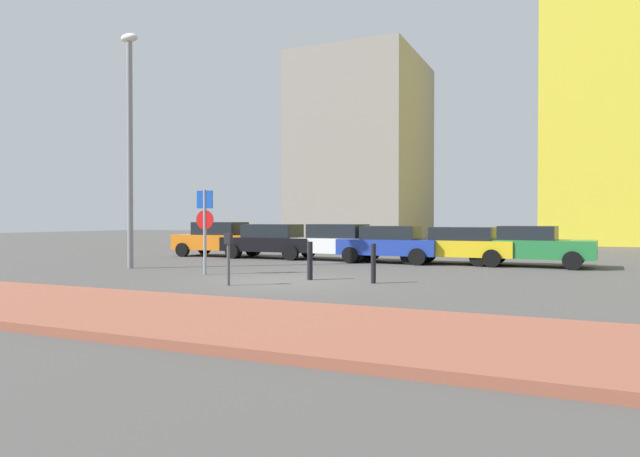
{
  "coord_description": "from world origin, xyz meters",
  "views": [
    {
      "loc": [
        7.2,
        -13.55,
        1.69
      ],
      "look_at": [
        -0.58,
        3.73,
        1.4
      ],
      "focal_mm": 31.11,
      "sensor_mm": 36.0,
      "label": 1
    }
  ],
  "objects_px": {
    "parked_car_black": "(271,240)",
    "parking_meter": "(228,251)",
    "parked_car_blue": "(390,243)",
    "street_lamp": "(130,133)",
    "parked_car_yellow": "(456,245)",
    "traffic_bollard_near": "(310,261)",
    "traffic_bollard_mid": "(373,263)",
    "parking_sign_post": "(205,221)",
    "parked_car_white": "(333,242)",
    "parked_car_orange": "(219,239)",
    "parked_car_green": "(527,246)"
  },
  "relations": [
    {
      "from": "parked_car_black",
      "to": "parked_car_yellow",
      "type": "xyz_separation_m",
      "value": [
        8.06,
        0.04,
        -0.04
      ]
    },
    {
      "from": "traffic_bollard_near",
      "to": "traffic_bollard_mid",
      "type": "height_order",
      "value": "traffic_bollard_near"
    },
    {
      "from": "parked_car_green",
      "to": "parking_meter",
      "type": "bearing_deg",
      "value": -125.0
    },
    {
      "from": "street_lamp",
      "to": "parked_car_blue",
      "type": "bearing_deg",
      "value": 39.44
    },
    {
      "from": "parked_car_white",
      "to": "parked_car_green",
      "type": "height_order",
      "value": "parked_car_white"
    },
    {
      "from": "parked_car_blue",
      "to": "street_lamp",
      "type": "distance_m",
      "value": 10.52
    },
    {
      "from": "parking_sign_post",
      "to": "traffic_bollard_near",
      "type": "height_order",
      "value": "parking_sign_post"
    },
    {
      "from": "traffic_bollard_near",
      "to": "parked_car_blue",
      "type": "bearing_deg",
      "value": 88.38
    },
    {
      "from": "parked_car_orange",
      "to": "parked_car_blue",
      "type": "bearing_deg",
      "value": -3.12
    },
    {
      "from": "parked_car_black",
      "to": "traffic_bollard_mid",
      "type": "height_order",
      "value": "parked_car_black"
    },
    {
      "from": "parking_meter",
      "to": "parked_car_blue",
      "type": "bearing_deg",
      "value": 80.4
    },
    {
      "from": "parked_car_orange",
      "to": "street_lamp",
      "type": "xyz_separation_m",
      "value": [
        0.87,
        -6.65,
        3.91
      ]
    },
    {
      "from": "traffic_bollard_near",
      "to": "traffic_bollard_mid",
      "type": "xyz_separation_m",
      "value": [
        1.91,
        -0.07,
        -0.01
      ]
    },
    {
      "from": "parked_car_blue",
      "to": "traffic_bollard_mid",
      "type": "relative_size",
      "value": 3.69
    },
    {
      "from": "parked_car_black",
      "to": "parked_car_yellow",
      "type": "relative_size",
      "value": 0.96
    },
    {
      "from": "parked_car_black",
      "to": "parking_meter",
      "type": "bearing_deg",
      "value": -66.91
    },
    {
      "from": "parking_meter",
      "to": "parked_car_black",
      "type": "bearing_deg",
      "value": 113.09
    },
    {
      "from": "parked_car_black",
      "to": "traffic_bollard_near",
      "type": "bearing_deg",
      "value": -53.78
    },
    {
      "from": "parking_sign_post",
      "to": "parking_meter",
      "type": "bearing_deg",
      "value": -43.13
    },
    {
      "from": "parked_car_green",
      "to": "traffic_bollard_near",
      "type": "bearing_deg",
      "value": -125.63
    },
    {
      "from": "parking_meter",
      "to": "traffic_bollard_mid",
      "type": "height_order",
      "value": "parking_meter"
    },
    {
      "from": "parked_car_green",
      "to": "parked_car_orange",
      "type": "bearing_deg",
      "value": 179.66
    },
    {
      "from": "parked_car_black",
      "to": "traffic_bollard_mid",
      "type": "bearing_deg",
      "value": -45.45
    },
    {
      "from": "parking_sign_post",
      "to": "parked_car_yellow",
      "type": "bearing_deg",
      "value": 48.81
    },
    {
      "from": "parked_car_white",
      "to": "parking_sign_post",
      "type": "bearing_deg",
      "value": -99.61
    },
    {
      "from": "parking_sign_post",
      "to": "parked_car_green",
      "type": "bearing_deg",
      "value": 39.36
    },
    {
      "from": "parked_car_white",
      "to": "parked_car_green",
      "type": "xyz_separation_m",
      "value": [
        7.69,
        0.03,
        -0.03
      ]
    },
    {
      "from": "parked_car_orange",
      "to": "parked_car_blue",
      "type": "relative_size",
      "value": 1.05
    },
    {
      "from": "parked_car_yellow",
      "to": "traffic_bollard_near",
      "type": "bearing_deg",
      "value": -110.4
    },
    {
      "from": "parked_car_blue",
      "to": "parking_meter",
      "type": "xyz_separation_m",
      "value": [
        -1.54,
        -9.09,
        0.11
      ]
    },
    {
      "from": "parked_car_black",
      "to": "traffic_bollard_mid",
      "type": "distance_m",
      "value": 10.33
    },
    {
      "from": "parked_car_white",
      "to": "parked_car_blue",
      "type": "height_order",
      "value": "parked_car_white"
    },
    {
      "from": "parked_car_blue",
      "to": "parking_sign_post",
      "type": "bearing_deg",
      "value": -118.9
    },
    {
      "from": "parking_sign_post",
      "to": "traffic_bollard_mid",
      "type": "distance_m",
      "value": 5.65
    },
    {
      "from": "parked_car_yellow",
      "to": "traffic_bollard_mid",
      "type": "xyz_separation_m",
      "value": [
        -0.82,
        -7.4,
        -0.22
      ]
    },
    {
      "from": "parked_car_green",
      "to": "traffic_bollard_near",
      "type": "xyz_separation_m",
      "value": [
        -5.29,
        -7.38,
        -0.22
      ]
    },
    {
      "from": "parked_car_yellow",
      "to": "traffic_bollard_mid",
      "type": "bearing_deg",
      "value": -96.3
    },
    {
      "from": "parked_car_green",
      "to": "parking_meter",
      "type": "height_order",
      "value": "parked_car_green"
    },
    {
      "from": "parked_car_green",
      "to": "street_lamp",
      "type": "relative_size",
      "value": 0.57
    },
    {
      "from": "parked_car_blue",
      "to": "parked_car_yellow",
      "type": "bearing_deg",
      "value": 7.39
    },
    {
      "from": "parked_car_blue",
      "to": "traffic_bollard_near",
      "type": "distance_m",
      "value": 7.01
    },
    {
      "from": "parked_car_yellow",
      "to": "parked_car_green",
      "type": "relative_size",
      "value": 0.95
    },
    {
      "from": "parked_car_yellow",
      "to": "parking_meter",
      "type": "bearing_deg",
      "value": -113.36
    },
    {
      "from": "parked_car_orange",
      "to": "traffic_bollard_near",
      "type": "bearing_deg",
      "value": -42.3
    },
    {
      "from": "parked_car_yellow",
      "to": "street_lamp",
      "type": "distance_m",
      "value": 12.63
    },
    {
      "from": "parked_car_orange",
      "to": "parking_sign_post",
      "type": "bearing_deg",
      "value": -58.32
    },
    {
      "from": "parking_meter",
      "to": "parked_car_orange",
      "type": "bearing_deg",
      "value": 125.7
    },
    {
      "from": "parked_car_black",
      "to": "parked_car_blue",
      "type": "height_order",
      "value": "parked_car_black"
    },
    {
      "from": "street_lamp",
      "to": "parking_meter",
      "type": "bearing_deg",
      "value": -25.78
    },
    {
      "from": "parked_car_white",
      "to": "parked_car_blue",
      "type": "bearing_deg",
      "value": -7.6
    }
  ]
}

